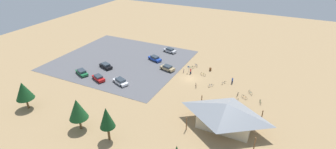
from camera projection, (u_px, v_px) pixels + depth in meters
name	position (u px, v px, depth m)	size (l,w,h in m)	color
ground	(190.00, 79.00, 68.14)	(160.00, 160.00, 0.00)	#9E7F56
parking_lot_asphalt	(121.00, 60.00, 78.63)	(38.08, 34.18, 0.05)	#56565B
bike_pavilion	(226.00, 113.00, 49.21)	(13.21, 9.22, 5.33)	beige
trash_bin	(210.00, 69.00, 72.13)	(0.60, 0.60, 0.90)	brown
lot_sign	(188.00, 68.00, 70.48)	(0.56, 0.08, 2.20)	#99999E
pine_mideast	(77.00, 109.00, 47.85)	(3.62, 3.62, 6.75)	brown
pine_midwest	(107.00, 118.00, 44.90)	(2.79, 2.79, 7.09)	brown
pine_far_west	(23.00, 91.00, 54.06)	(3.72, 3.72, 6.45)	brown
bicycle_green_by_bin	(192.00, 67.00, 73.34)	(1.21, 1.36, 0.87)	black
bicycle_blue_front_row	(211.00, 85.00, 64.23)	(1.00, 1.34, 0.82)	black
bicycle_yellow_near_sign	(203.00, 74.00, 69.55)	(1.73, 0.57, 0.85)	black
bicycle_black_yard_front	(238.00, 94.00, 60.42)	(0.48, 1.64, 0.82)	black
bicycle_orange_near_porch	(244.00, 97.00, 59.35)	(1.53, 0.97, 0.83)	black
bicycle_teal_lone_east	(250.00, 93.00, 61.15)	(1.17, 1.38, 0.88)	black
bicycle_purple_trailside	(184.00, 71.00, 71.26)	(0.63, 1.59, 0.85)	black
bicycle_white_back_row	(237.00, 101.00, 57.95)	(0.69, 1.59, 0.81)	black
bicycle_silver_edge_north	(224.00, 83.00, 65.49)	(0.77, 1.56, 0.80)	black
bicycle_red_yard_left	(196.00, 85.00, 64.11)	(0.80, 1.68, 0.87)	black
bicycle_green_yard_center	(260.00, 102.00, 57.52)	(0.64, 1.65, 0.86)	black
bicycle_blue_lone_west	(196.00, 65.00, 74.55)	(1.29, 1.18, 0.88)	black
car_tan_by_curb	(167.00, 68.00, 72.30)	(4.55, 2.80, 1.38)	tan
car_white_mid_lot	(120.00, 81.00, 65.40)	(5.08, 3.50, 1.37)	white
car_silver_inner_stall	(170.00, 50.00, 84.00)	(4.68, 2.70, 1.36)	#BCBCC1
car_black_far_end	(106.00, 66.00, 73.59)	(4.79, 3.24, 1.37)	black
car_green_front_row	(82.00, 72.00, 69.93)	(4.96, 3.62, 1.37)	#1E6B3D
car_red_near_entry	(98.00, 78.00, 67.05)	(4.59, 3.27, 1.36)	red
car_blue_end_stall	(155.00, 58.00, 78.18)	(4.85, 3.22, 1.44)	#1E42B2
visitor_by_pavilion	(232.00, 80.00, 65.39)	(0.37, 0.40, 1.77)	#2D3347
visitor_at_bikes	(191.00, 71.00, 70.20)	(0.37, 0.36, 1.70)	#2D3347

